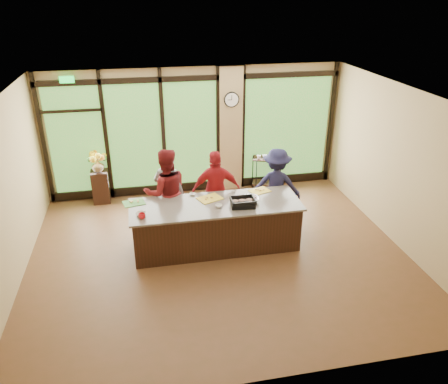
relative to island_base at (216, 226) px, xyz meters
name	(u,v)px	position (x,y,z in m)	size (l,w,h in m)	color
floor	(219,254)	(0.00, -0.30, -0.44)	(7.00, 7.00, 0.00)	brown
ceiling	(218,97)	(0.00, -0.30, 2.56)	(7.00, 7.00, 0.00)	silver
back_wall	(195,132)	(0.00, 2.70, 1.06)	(7.00, 7.00, 0.00)	tan
left_wall	(5,199)	(-3.50, -0.30, 1.06)	(6.00, 6.00, 0.00)	tan
right_wall	(400,167)	(3.50, -0.30, 1.06)	(6.00, 6.00, 0.00)	tan
window_wall	(202,136)	(0.16, 2.65, 0.95)	(6.90, 0.12, 3.00)	tan
island_base	(216,226)	(0.00, 0.00, 0.00)	(3.10, 1.00, 0.88)	black
countertop	(216,205)	(0.00, 0.00, 0.46)	(3.20, 1.10, 0.04)	slate
wall_clock	(232,100)	(0.85, 2.57, 1.81)	(0.36, 0.04, 0.36)	black
cook_left	(169,192)	(-0.81, 0.81, 0.42)	(0.62, 0.41, 1.71)	gray
cook_midleft	(166,193)	(-0.86, 0.70, 0.47)	(0.88, 0.69, 1.82)	maroon
cook_midright	(216,191)	(0.14, 0.72, 0.41)	(0.99, 0.41, 1.70)	maroon
cook_right	(276,185)	(1.45, 0.83, 0.37)	(1.04, 0.60, 1.61)	#1A1A3A
roasting_pan	(243,204)	(0.48, -0.17, 0.52)	(0.44, 0.34, 0.08)	black
mixing_bowl	(250,199)	(0.66, -0.01, 0.52)	(0.33, 0.33, 0.08)	silver
cutting_board_left	(134,203)	(-1.50, 0.33, 0.49)	(0.39, 0.29, 0.01)	#458E33
cutting_board_center	(210,198)	(-0.07, 0.24, 0.49)	(0.44, 0.33, 0.01)	yellow
cutting_board_right	(260,191)	(0.96, 0.39, 0.49)	(0.38, 0.29, 0.01)	yellow
prep_bowl_near	(141,214)	(-1.38, -0.18, 0.51)	(0.17, 0.17, 0.05)	silver
prep_bowl_mid	(219,206)	(0.03, -0.13, 0.50)	(0.14, 0.14, 0.04)	silver
prep_bowl_far	(192,194)	(-0.37, 0.47, 0.49)	(0.12, 0.12, 0.03)	silver
red_ramekin	(142,216)	(-1.37, -0.31, 0.53)	(0.12, 0.12, 0.10)	red
flower_stand	(101,187)	(-2.28, 2.45, -0.06)	(0.38, 0.38, 0.77)	black
flower_vase	(98,165)	(-2.28, 2.45, 0.47)	(0.28, 0.28, 0.29)	olive
bar_cart	(267,169)	(1.70, 2.36, 0.11)	(0.76, 0.59, 0.92)	black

